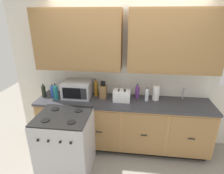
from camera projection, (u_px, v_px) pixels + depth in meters
ground_plane at (121, 157)px, 3.16m from camera, size 8.00×8.00×0.00m
wall_unit at (125, 54)px, 3.02m from camera, size 4.10×0.40×2.51m
counter_run at (123, 124)px, 3.26m from camera, size 2.93×0.64×0.92m
stove_range at (66, 143)px, 2.78m from camera, size 0.76×0.68×0.95m
microwave at (77, 89)px, 3.20m from camera, size 0.48×0.37×0.28m
toaster at (122, 96)px, 3.06m from camera, size 0.28×0.18×0.19m
knife_block at (103, 91)px, 3.18m from camera, size 0.11×0.14×0.31m
sink_faucet at (183, 93)px, 3.14m from camera, size 0.02×0.02×0.20m
paper_towel_roll at (156, 92)px, 3.10m from camera, size 0.12×0.12×0.26m
bottle_violet at (137, 91)px, 3.17m from camera, size 0.07×0.07×0.26m
bottle_dark at (44, 91)px, 3.21m from camera, size 0.07×0.07×0.24m
bottle_teal at (56, 92)px, 3.12m from camera, size 0.08×0.08×0.28m
bottle_blue at (52, 91)px, 3.21m from camera, size 0.07×0.07×0.23m
bottle_amber at (96, 88)px, 3.24m from camera, size 0.07×0.07×0.31m
bottle_clear at (147, 94)px, 3.06m from camera, size 0.06×0.06×0.24m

